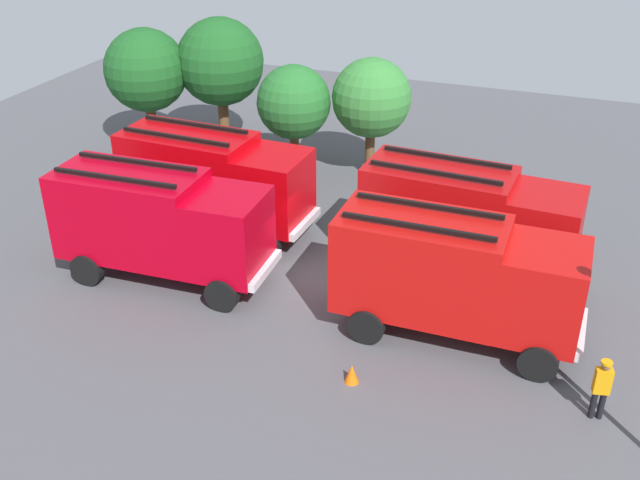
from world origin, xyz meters
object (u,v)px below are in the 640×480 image
object	(u,v)px
fire_truck_0	(160,221)
firefighter_0	(601,386)
tree_2	(294,103)
traffic_cone_1	(231,195)
tree_1	(220,62)
traffic_cone_0	(211,185)
fire_truck_3	(468,216)
firefighter_1	(194,181)
tree_0	(146,71)
firefighter_2	(260,187)
fire_truck_2	(214,177)
tree_3	(372,98)
fire_truck_1	(456,273)
traffic_cone_2	(352,373)

from	to	relation	value
fire_truck_0	firefighter_0	world-z (taller)	fire_truck_0
tree_2	traffic_cone_1	world-z (taller)	tree_2
fire_truck_0	traffic_cone_1	bearing A→B (deg)	93.17
tree_1	traffic_cone_0	size ratio (longest dim) A/B	10.29
fire_truck_3	traffic_cone_0	xyz separation A→B (m)	(-11.14, 2.80, -1.85)
firefighter_1	traffic_cone_0	size ratio (longest dim) A/B	2.67
tree_0	tree_2	bearing A→B (deg)	-0.98
tree_0	firefighter_2	bearing A→B (deg)	-28.20
firefighter_0	firefighter_2	xyz separation A→B (m)	(-13.08, 7.92, -0.02)
tree_0	fire_truck_0	bearing A→B (deg)	-56.41
fire_truck_0	tree_0	xyz separation A→B (m)	(-6.45, 9.70, 1.74)
firefighter_2	traffic_cone_1	bearing A→B (deg)	0.23
tree_1	tree_2	bearing A→B (deg)	-21.86
fire_truck_2	traffic_cone_1	distance (m)	2.98
firefighter_1	firefighter_2	world-z (taller)	firefighter_2
fire_truck_0	firefighter_2	distance (m)	5.96
fire_truck_2	firefighter_2	bearing A→B (deg)	69.36
firefighter_2	traffic_cone_1	world-z (taller)	firefighter_2
tree_3	fire_truck_0	bearing A→B (deg)	-110.01
fire_truck_0	firefighter_2	size ratio (longest dim) A/B	4.14
fire_truck_1	fire_truck_3	world-z (taller)	same
traffic_cone_2	tree_2	bearing A→B (deg)	118.53
fire_truck_1	fire_truck_2	bearing A→B (deg)	159.33
tree_3	traffic_cone_2	world-z (taller)	tree_3
tree_2	tree_3	bearing A→B (deg)	18.93
fire_truck_1	fire_truck_0	bearing A→B (deg)	-179.55
fire_truck_1	fire_truck_3	size ratio (longest dim) A/B	0.98
tree_3	traffic_cone_2	bearing A→B (deg)	-74.65
fire_truck_0	firefighter_0	xyz separation A→B (m)	(13.94, -2.14, -1.14)
tree_0	traffic_cone_1	distance (m)	7.79
firefighter_2	tree_1	bearing A→B (deg)	-41.98
firefighter_1	traffic_cone_1	world-z (taller)	firefighter_1
traffic_cone_0	traffic_cone_2	bearing A→B (deg)	-45.64
tree_1	traffic_cone_2	xyz separation A→B (m)	(11.14, -14.31, -3.86)
firefighter_1	traffic_cone_2	distance (m)	12.90
traffic_cone_1	fire_truck_3	bearing A→B (deg)	-12.48
traffic_cone_0	tree_1	bearing A→B (deg)	110.21
tree_3	traffic_cone_2	distance (m)	14.51
firefighter_2	fire_truck_0	bearing A→B (deg)	91.01
fire_truck_0	tree_1	xyz separation A→B (m)	(-3.52, 11.30, 1.99)
traffic_cone_1	firefighter_2	bearing A→B (deg)	-9.32
tree_0	tree_1	xyz separation A→B (m)	(2.93, 1.60, 0.25)
firefighter_0	tree_3	world-z (taller)	tree_3
fire_truck_1	tree_2	bearing A→B (deg)	133.08
fire_truck_3	firefighter_2	distance (m)	8.77
firefighter_2	traffic_cone_1	distance (m)	1.60
tree_2	traffic_cone_2	bearing A→B (deg)	-61.47
fire_truck_1	tree_2	world-z (taller)	tree_2
fire_truck_0	tree_2	size ratio (longest dim) A/B	1.50
fire_truck_1	traffic_cone_0	world-z (taller)	fire_truck_1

